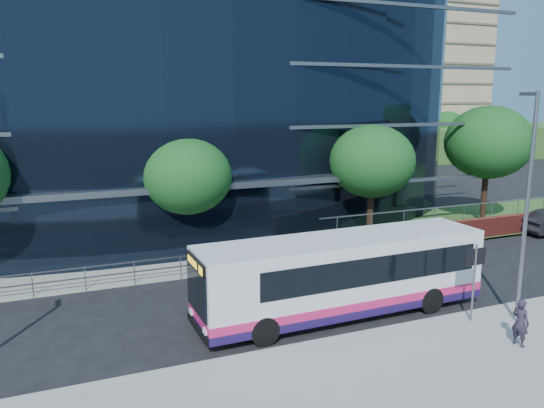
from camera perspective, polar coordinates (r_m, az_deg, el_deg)
name	(u,v)px	position (r m, az deg, el deg)	size (l,w,h in m)	color
ground	(337,327)	(19.29, 7.04, -12.99)	(200.00, 200.00, 0.00)	black
pavement_near	(429,398)	(15.60, 16.55, -19.41)	(80.00, 8.00, 0.15)	gray
kerb	(352,336)	(18.48, 8.60, -13.91)	(80.00, 0.25, 0.16)	gray
yellow_line_outer	(349,336)	(18.66, 8.27, -13.88)	(80.00, 0.08, 0.01)	gold
yellow_line_inner	(347,334)	(18.78, 8.03, -13.71)	(80.00, 0.08, 0.01)	gold
far_forecourt	(124,258)	(27.56, -15.66, -5.64)	(50.00, 8.00, 0.10)	gray
glass_office	(130,96)	(36.42, -15.04, 11.15)	(44.00, 23.10, 16.00)	black
guard_railings	(85,273)	(23.39, -19.49, -6.98)	(24.00, 0.05, 1.10)	slate
apartment_block	(340,75)	(83.19, 7.34, 13.56)	(60.00, 42.00, 30.00)	#2D511E
street_sign	(475,267)	(19.88, 20.96, -6.31)	(0.85, 0.09, 2.80)	slate
tree_far_b	(187,177)	(25.69, -9.11, 2.93)	(4.29, 4.29, 6.05)	black
tree_far_c	(372,161)	(29.11, 10.70, 4.52)	(4.62, 4.62, 6.51)	black
tree_far_d	(488,142)	(35.45, 22.25, 6.14)	(5.28, 5.28, 7.44)	black
tree_dist_e	(351,126)	(64.31, 8.52, 8.30)	(4.62, 4.62, 6.51)	black
tree_dist_f	(448,125)	(75.27, 18.37, 8.05)	(4.29, 4.29, 6.05)	black
streetlight_east	(527,202)	(20.00, 25.72, 0.18)	(0.15, 0.77, 8.00)	slate
city_bus	(345,274)	(19.76, 7.84, -7.50)	(11.04, 2.74, 2.97)	silver
pedestrian	(520,322)	(18.95, 25.15, -11.46)	(0.57, 0.37, 1.56)	#272030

